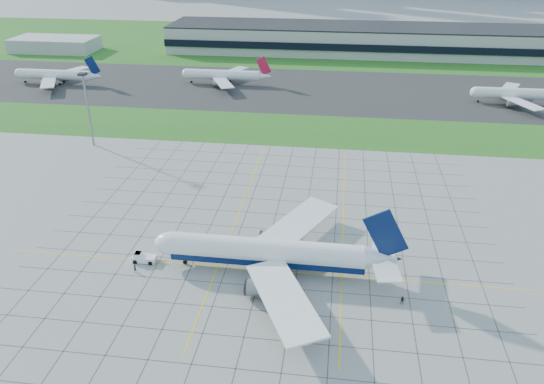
# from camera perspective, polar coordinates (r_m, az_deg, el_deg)

# --- Properties ---
(ground) EXTENTS (1400.00, 1400.00, 0.00)m
(ground) POSITION_cam_1_polar(r_m,az_deg,el_deg) (122.19, -1.00, -7.83)
(ground) COLOR #9D9E98
(ground) RESTS_ON ground
(grass_median) EXTENTS (700.00, 35.00, 0.04)m
(grass_median) POSITION_cam_1_polar(r_m,az_deg,el_deg) (202.24, 2.81, 6.71)
(grass_median) COLOR #28611B
(grass_median) RESTS_ON ground
(asphalt_taxiway) EXTENTS (700.00, 75.00, 0.04)m
(asphalt_taxiway) POSITION_cam_1_polar(r_m,az_deg,el_deg) (254.45, 3.93, 10.94)
(asphalt_taxiway) COLOR #383838
(asphalt_taxiway) RESTS_ON ground
(grass_far) EXTENTS (700.00, 145.00, 0.04)m
(grass_far) POSITION_cam_1_polar(r_m,az_deg,el_deg) (361.37, 5.23, 15.65)
(grass_far) COLOR #28611B
(grass_far) RESTS_ON ground
(apron_markings) EXTENTS (120.00, 130.00, 0.03)m
(apron_markings) POSITION_cam_1_polar(r_m,az_deg,el_deg) (131.30, -0.10, -5.11)
(apron_markings) COLOR #474744
(apron_markings) RESTS_ON ground
(terminal) EXTENTS (260.00, 43.00, 15.80)m
(terminal) POSITION_cam_1_polar(r_m,az_deg,el_deg) (335.78, 12.15, 15.70)
(terminal) COLOR #B7B7B2
(terminal) RESTS_ON ground
(service_block) EXTENTS (50.00, 25.00, 8.00)m
(service_block) POSITION_cam_1_polar(r_m,az_deg,el_deg) (361.57, -22.30, 14.50)
(service_block) COLOR #B7B7B2
(service_block) RESTS_ON ground
(light_mast) EXTENTS (2.50, 2.50, 25.60)m
(light_mast) POSITION_cam_1_polar(r_m,az_deg,el_deg) (192.71, -19.30, 9.28)
(light_mast) COLOR gray
(light_mast) RESTS_ON ground
(airliner) EXTENTS (55.98, 56.77, 17.63)m
(airliner) POSITION_cam_1_polar(r_m,az_deg,el_deg) (117.61, -0.32, -6.53)
(airliner) COLOR white
(airliner) RESTS_ON ground
(pushback_tug) EXTENTS (7.98, 2.83, 2.22)m
(pushback_tug) POSITION_cam_1_polar(r_m,az_deg,el_deg) (126.31, -13.69, -6.89)
(pushback_tug) COLOR white
(pushback_tug) RESTS_ON ground
(crew_near) EXTENTS (0.67, 0.78, 1.81)m
(crew_near) POSITION_cam_1_polar(r_m,az_deg,el_deg) (123.27, -14.51, -7.96)
(crew_near) COLOR black
(crew_near) RESTS_ON ground
(crew_far) EXTENTS (1.12, 0.97, 1.96)m
(crew_far) POSITION_cam_1_polar(r_m,az_deg,el_deg) (113.43, 13.86, -11.26)
(crew_far) COLOR black
(crew_far) RESTS_ON ground
(distant_jet_0) EXTENTS (41.87, 42.66, 14.08)m
(distant_jet_0) POSITION_cam_1_polar(r_m,az_deg,el_deg) (282.66, -22.24, 11.60)
(distant_jet_0) COLOR white
(distant_jet_0) RESTS_ON ground
(distant_jet_1) EXTENTS (41.63, 42.66, 14.08)m
(distant_jet_1) POSITION_cam_1_polar(r_m,az_deg,el_deg) (263.20, -5.18, 12.44)
(distant_jet_1) COLOR white
(distant_jet_1) RESTS_ON ground
(distant_jet_2) EXTENTS (34.97, 42.66, 14.08)m
(distant_jet_2) POSITION_cam_1_polar(r_m,az_deg,el_deg) (253.90, 24.45, 9.62)
(distant_jet_2) COLOR white
(distant_jet_2) RESTS_ON ground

